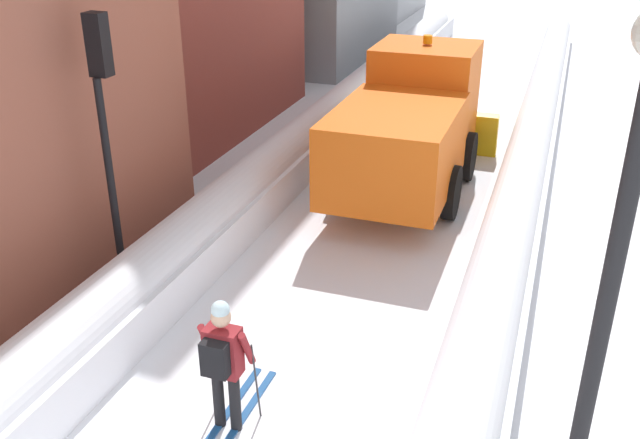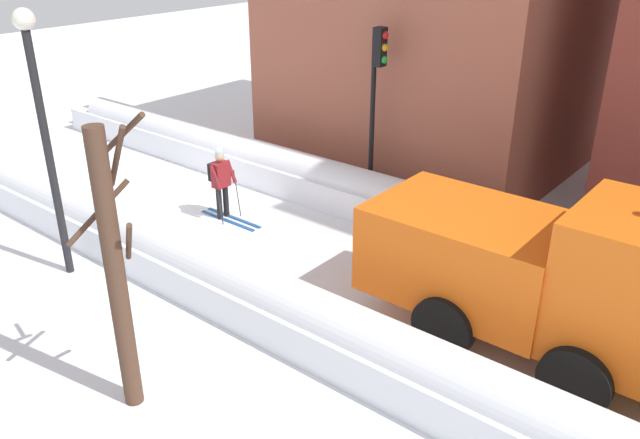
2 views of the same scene
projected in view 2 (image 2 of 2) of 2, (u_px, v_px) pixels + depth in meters
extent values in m
plane|color=white|center=(556.00, 353.00, 11.08)|extent=(80.00, 80.00, 0.00)
cube|color=white|center=(608.00, 276.00, 12.71)|extent=(1.10, 36.00, 0.73)
cylinder|color=white|center=(611.00, 260.00, 12.56)|extent=(0.90, 34.20, 0.90)
cube|color=white|center=(493.00, 417.00, 9.15)|extent=(1.10, 36.00, 0.71)
cylinder|color=white|center=(496.00, 397.00, 9.00)|extent=(0.90, 34.20, 0.90)
cube|color=orange|center=(469.00, 253.00, 11.38)|extent=(2.30, 3.40, 1.60)
cube|color=orange|center=(635.00, 286.00, 9.69)|extent=(2.20, 2.00, 2.30)
cylinder|color=black|center=(622.00, 314.00, 11.17)|extent=(0.25, 1.10, 1.10)
cylinder|color=black|center=(575.00, 381.00, 9.56)|extent=(0.25, 1.10, 1.10)
cylinder|color=black|center=(502.00, 274.00, 12.43)|extent=(0.25, 1.10, 1.10)
cylinder|color=black|center=(443.00, 327.00, 10.82)|extent=(0.25, 1.10, 1.10)
cylinder|color=black|center=(226.00, 201.00, 16.00)|extent=(0.14, 0.14, 0.82)
cylinder|color=black|center=(219.00, 203.00, 15.85)|extent=(0.14, 0.14, 0.82)
cube|color=maroon|center=(221.00, 175.00, 15.62)|extent=(0.42, 0.26, 0.62)
cube|color=black|center=(215.00, 171.00, 15.73)|extent=(0.32, 0.16, 0.44)
sphere|color=tan|center=(219.00, 156.00, 15.42)|extent=(0.24, 0.24, 0.24)
sphere|color=silver|center=(219.00, 152.00, 15.38)|extent=(0.22, 0.22, 0.22)
cylinder|color=maroon|center=(231.00, 171.00, 15.73)|extent=(0.09, 0.33, 0.56)
cylinder|color=maroon|center=(215.00, 177.00, 15.37)|extent=(0.09, 0.33, 0.56)
cube|color=#194C8C|center=(234.00, 218.00, 16.03)|extent=(0.09, 1.80, 0.03)
cube|color=#194C8C|center=(227.00, 221.00, 15.87)|extent=(0.09, 1.80, 0.03)
cylinder|color=#262628|center=(237.00, 193.00, 15.93)|extent=(0.02, 0.19, 1.19)
cylinder|color=#262628|center=(219.00, 201.00, 15.51)|extent=(0.02, 0.19, 1.19)
cylinder|color=black|center=(372.00, 138.00, 16.13)|extent=(0.12, 0.12, 3.57)
cube|color=black|center=(380.00, 47.00, 15.11)|extent=(0.28, 0.24, 0.90)
sphere|color=red|center=(385.00, 35.00, 14.92)|extent=(0.18, 0.18, 0.18)
sphere|color=gold|center=(384.00, 48.00, 15.03)|extent=(0.18, 0.18, 0.18)
sphere|color=green|center=(384.00, 60.00, 15.15)|extent=(0.18, 0.18, 0.18)
cylinder|color=black|center=(50.00, 160.00, 12.60)|extent=(0.16, 0.16, 4.94)
sphere|color=silver|center=(23.00, 19.00, 11.47)|extent=(0.40, 0.40, 0.40)
cylinder|color=#4B3325|center=(116.00, 277.00, 9.06)|extent=(0.28, 0.28, 4.38)
cylinder|color=#4B3325|center=(98.00, 213.00, 8.93)|extent=(0.97, 0.32, 0.82)
cylinder|color=#4B3325|center=(117.00, 157.00, 8.46)|extent=(0.25, 0.76, 1.05)
cylinder|color=#4B3325|center=(121.00, 136.00, 8.49)|extent=(0.09, 1.13, 0.84)
cylinder|color=#4B3325|center=(129.00, 242.00, 8.92)|extent=(0.39, 0.66, 0.87)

